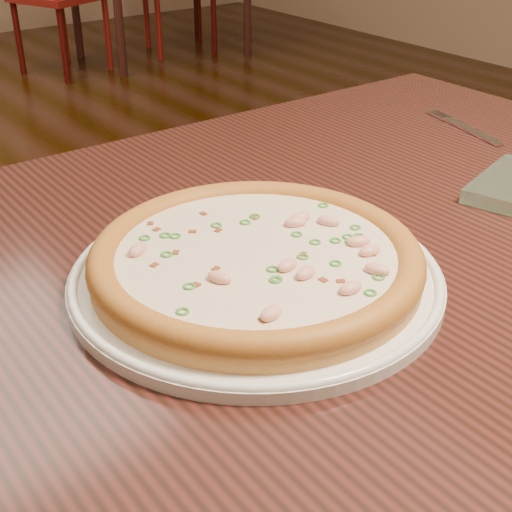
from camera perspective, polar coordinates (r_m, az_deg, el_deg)
hero_table at (r=0.85m, az=4.49°, el=-3.91°), size 1.20×0.80×0.75m
plate at (r=0.70m, az=0.00°, el=-1.52°), size 0.37×0.37×0.02m
pizza at (r=0.69m, az=0.03°, el=-0.22°), size 0.32×0.32×0.03m
fork at (r=1.16m, az=16.45°, el=9.81°), size 0.06×0.17×0.00m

